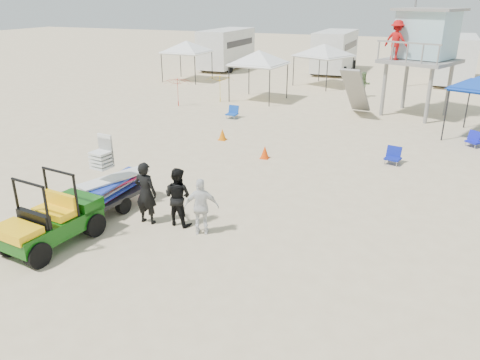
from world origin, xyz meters
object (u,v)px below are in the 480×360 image
at_px(man_left, 146,193).
at_px(lifeguard_tower, 421,39).
at_px(surf_trailer, 107,184).
at_px(utility_cart, 48,214).

distance_m(man_left, lifeguard_tower, 17.54).
relative_size(man_left, lifeguard_tower, 0.34).
relative_size(surf_trailer, lifeguard_tower, 0.46).
bearing_deg(lifeguard_tower, utility_cart, -112.04).
bearing_deg(surf_trailer, man_left, -11.19).
bearing_deg(lifeguard_tower, surf_trailer, -114.89).
xyz_separation_m(utility_cart, surf_trailer, (0.00, 2.33, -0.05)).
xyz_separation_m(surf_trailer, lifeguard_tower, (7.40, 15.95, 3.07)).
bearing_deg(lifeguard_tower, man_left, -109.90).
relative_size(surf_trailer, man_left, 1.36).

